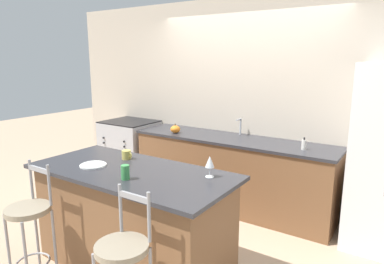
# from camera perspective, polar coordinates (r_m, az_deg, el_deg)

# --- Properties ---
(ground_plane) EXTENTS (18.00, 18.00, 0.00)m
(ground_plane) POSITION_cam_1_polar(r_m,az_deg,el_deg) (4.38, 4.09, -13.89)
(ground_plane) COLOR tan
(wall_back) EXTENTS (6.00, 0.07, 2.70)m
(wall_back) POSITION_cam_1_polar(r_m,az_deg,el_deg) (4.62, 8.82, 4.90)
(wall_back) COLOR beige
(wall_back) RESTS_ON ground_plane
(back_counter) EXTENTS (2.65, 0.71, 0.93)m
(back_counter) POSITION_cam_1_polar(r_m,az_deg,el_deg) (4.52, 6.65, -6.67)
(back_counter) COLOR brown
(back_counter) RESTS_ON ground_plane
(sink_faucet) EXTENTS (0.02, 0.13, 0.22)m
(sink_faucet) POSITION_cam_1_polar(r_m,az_deg,el_deg) (4.55, 8.00, 1.24)
(sink_faucet) COLOR #ADAFB5
(sink_faucet) RESTS_ON back_counter
(kitchen_island) EXTENTS (1.90, 0.88, 0.95)m
(kitchen_island) POSITION_cam_1_polar(r_m,az_deg,el_deg) (3.28, -9.82, -14.10)
(kitchen_island) COLOR brown
(kitchen_island) RESTS_ON ground_plane
(oven_range) EXTENTS (0.76, 0.70, 0.97)m
(oven_range) POSITION_cam_1_polar(r_m,az_deg,el_deg) (5.49, -10.17, -3.20)
(oven_range) COLOR #B7B7BC
(oven_range) RESTS_ON ground_plane
(bar_stool_near) EXTENTS (0.36, 0.36, 1.07)m
(bar_stool_near) POSITION_cam_1_polar(r_m,az_deg,el_deg) (3.25, -25.37, -13.39)
(bar_stool_near) COLOR #99999E
(bar_stool_near) RESTS_ON ground_plane
(bar_stool_far) EXTENTS (0.36, 0.36, 1.07)m
(bar_stool_far) POSITION_cam_1_polar(r_m,az_deg,el_deg) (2.49, -11.35, -20.57)
(bar_stool_far) COLOR #99999E
(bar_stool_far) RESTS_ON ground_plane
(dinner_plate) EXTENTS (0.24, 0.24, 0.02)m
(dinner_plate) POSITION_cam_1_polar(r_m,az_deg,el_deg) (3.29, -16.15, -5.29)
(dinner_plate) COLOR white
(dinner_plate) RESTS_ON kitchen_island
(wine_glass) EXTENTS (0.08, 0.08, 0.18)m
(wine_glass) POSITION_cam_1_polar(r_m,az_deg,el_deg) (2.84, 2.98, -5.03)
(wine_glass) COLOR white
(wine_glass) RESTS_ON kitchen_island
(coffee_mug) EXTENTS (0.12, 0.09, 0.09)m
(coffee_mug) POSITION_cam_1_polar(r_m,az_deg,el_deg) (3.42, -10.85, -3.75)
(coffee_mug) COLOR #C1B251
(coffee_mug) RESTS_ON kitchen_island
(tumbler_cup) EXTENTS (0.07, 0.07, 0.12)m
(tumbler_cup) POSITION_cam_1_polar(r_m,az_deg,el_deg) (2.85, -11.06, -6.60)
(tumbler_cup) COLOR #3D934C
(tumbler_cup) RESTS_ON kitchen_island
(pumpkin_decoration) EXTENTS (0.13, 0.13, 0.13)m
(pumpkin_decoration) POSITION_cam_1_polar(r_m,az_deg,el_deg) (4.64, -2.79, 0.48)
(pumpkin_decoration) COLOR orange
(pumpkin_decoration) RESTS_ON back_counter
(soap_bottle) EXTENTS (0.05, 0.05, 0.14)m
(soap_bottle) POSITION_cam_1_polar(r_m,az_deg,el_deg) (3.98, 18.15, -2.01)
(soap_bottle) COLOR silver
(soap_bottle) RESTS_ON back_counter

